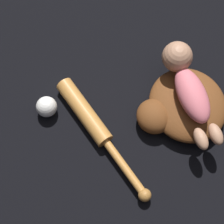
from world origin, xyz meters
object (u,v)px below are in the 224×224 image
at_px(baseball_glove, 182,107).
at_px(baseball, 47,107).
at_px(baseball_bat, 93,124).
at_px(baby_figure, 187,83).

height_order(baseball_glove, baseball, baseball_glove).
bearing_deg(baseball, baseball_glove, -120.13).
distance_m(baseball_glove, baseball_bat, 0.32).
bearing_deg(baby_figure, baseball, 65.78).
xyz_separation_m(baseball_bat, baseball, (0.14, 0.11, 0.01)).
xyz_separation_m(baseball_glove, baby_figure, (0.04, -0.03, 0.09)).
xyz_separation_m(baseball_glove, baseball, (0.24, 0.42, -0.01)).
relative_size(baseball_glove, baseball_bat, 0.69).
relative_size(baseball_glove, baby_figure, 0.92).
bearing_deg(baby_figure, baseball_glove, 142.48).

